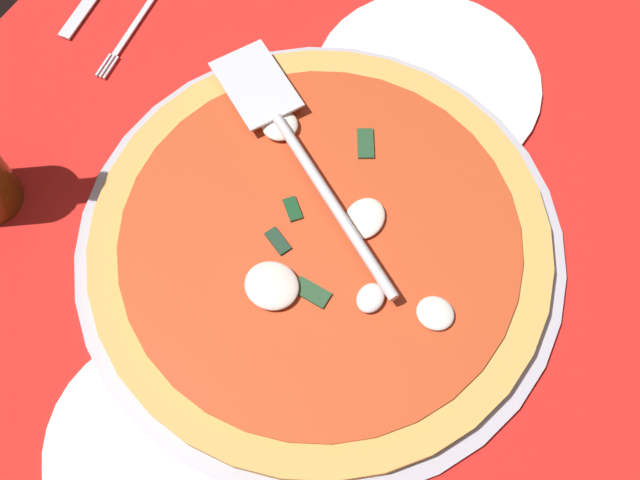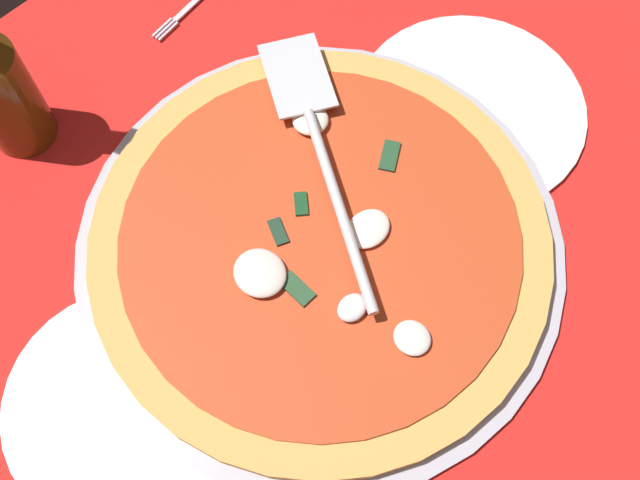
{
  "view_description": "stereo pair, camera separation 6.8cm",
  "coord_description": "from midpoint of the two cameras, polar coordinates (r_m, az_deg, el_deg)",
  "views": [
    {
      "loc": [
        -26.67,
        -10.63,
        64.57
      ],
      "look_at": [
        -2.8,
        3.58,
        2.03
      ],
      "focal_mm": 41.93,
      "sensor_mm": 36.0,
      "label": 1
    },
    {
      "loc": [
        -22.48,
        -16.02,
        64.57
      ],
      "look_at": [
        -2.8,
        3.58,
        2.03
      ],
      "focal_mm": 41.93,
      "sensor_mm": 36.0,
      "label": 2
    }
  ],
  "objects": [
    {
      "name": "dinner_plate_right",
      "position": [
        0.79,
        5.7,
        11.57
      ],
      "size": [
        23.5,
        23.5,
        1.0
      ],
      "primitive_type": "cylinder",
      "color": "white",
      "rests_on": "ground_plane"
    },
    {
      "name": "ground_plane",
      "position": [
        0.71,
        0.91,
        -0.69
      ],
      "size": [
        94.45,
        94.45,
        0.8
      ],
      "primitive_type": "cube",
      "color": "red"
    },
    {
      "name": "pizza_pan",
      "position": [
        0.7,
        -2.79,
        -0.82
      ],
      "size": [
        45.49,
        45.49,
        1.03
      ],
      "primitive_type": "cylinder",
      "color": "#B3B2C1",
      "rests_on": "ground_plane"
    },
    {
      "name": "dinner_plate_left",
      "position": [
        0.67,
        -14.5,
        -15.41
      ],
      "size": [
        20.68,
        20.68,
        1.0
      ],
      "primitive_type": "cylinder",
      "color": "silver",
      "rests_on": "ground_plane"
    },
    {
      "name": "pizza_server",
      "position": [
        0.7,
        -4.47,
        6.69
      ],
      "size": [
        17.78,
        27.9,
        1.0
      ],
      "rotation": [
        0.0,
        0.0,
        1.06
      ],
      "color": "silver",
      "rests_on": "pizza"
    },
    {
      "name": "pizza",
      "position": [
        0.68,
        -2.84,
        -0.39
      ],
      "size": [
        42.52,
        42.52,
        2.89
      ],
      "color": "#DCA550",
      "rests_on": "pizza_pan"
    }
  ]
}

